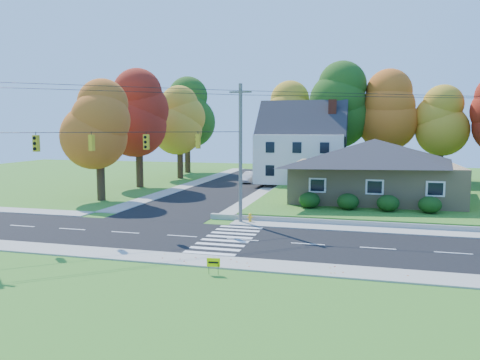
{
  "coord_description": "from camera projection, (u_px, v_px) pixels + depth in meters",
  "views": [
    {
      "loc": [
        7.0,
        -27.3,
        6.91
      ],
      "look_at": [
        -2.27,
        8.0,
        2.79
      ],
      "focal_mm": 35.0,
      "sensor_mm": 36.0,
      "label": 1
    }
  ],
  "objects": [
    {
      "name": "ground",
      "position": [
        243.0,
        240.0,
        28.78
      ],
      "size": [
        120.0,
        120.0,
        0.0
      ],
      "primitive_type": "plane",
      "color": "#3D7923"
    },
    {
      "name": "road_main",
      "position": [
        243.0,
        240.0,
        28.78
      ],
      "size": [
        90.0,
        8.0,
        0.02
      ],
      "primitive_type": "cube",
      "color": "black",
      "rests_on": "ground"
    },
    {
      "name": "road_cross",
      "position": [
        232.0,
        185.0,
        55.79
      ],
      "size": [
        8.0,
        44.0,
        0.02
      ],
      "primitive_type": "cube",
      "color": "black",
      "rests_on": "ground"
    },
    {
      "name": "sidewalk_north",
      "position": [
        260.0,
        223.0,
        33.58
      ],
      "size": [
        90.0,
        2.0,
        0.08
      ],
      "primitive_type": "cube",
      "color": "#9C9A90",
      "rests_on": "ground"
    },
    {
      "name": "sidewalk_south",
      "position": [
        218.0,
        262.0,
        23.97
      ],
      "size": [
        90.0,
        2.0,
        0.08
      ],
      "primitive_type": "cube",
      "color": "#9C9A90",
      "rests_on": "ground"
    },
    {
      "name": "lawn",
      "position": [
        425.0,
        196.0,
        45.65
      ],
      "size": [
        30.0,
        30.0,
        0.5
      ],
      "primitive_type": "cube",
      "color": "#3D7923",
      "rests_on": "ground"
    },
    {
      "name": "ranch_house",
      "position": [
        374.0,
        168.0,
        41.77
      ],
      "size": [
        14.6,
        10.6,
        5.4
      ],
      "color": "tan",
      "rests_on": "lawn"
    },
    {
      "name": "colonial_house",
      "position": [
        302.0,
        147.0,
        55.17
      ],
      "size": [
        10.4,
        8.4,
        9.6
      ],
      "color": "silver",
      "rests_on": "lawn"
    },
    {
      "name": "hedge_row",
      "position": [
        368.0,
        202.0,
        36.18
      ],
      "size": [
        10.7,
        1.7,
        1.27
      ],
      "color": "#163A10",
      "rests_on": "lawn"
    },
    {
      "name": "traffic_infrastructure",
      "position": [
        246.0,
        155.0,
        29.54
      ],
      "size": [
        38.1,
        10.66,
        10.0
      ],
      "color": "#666059",
      "rests_on": "ground"
    },
    {
      "name": "tree_lot_0",
      "position": [
        292.0,
        117.0,
        61.03
      ],
      "size": [
        6.72,
        6.72,
        12.51
      ],
      "color": "#3F2A19",
      "rests_on": "lawn"
    },
    {
      "name": "tree_lot_1",
      "position": [
        339.0,
        106.0,
        58.41
      ],
      "size": [
        7.84,
        7.84,
        14.6
      ],
      "color": "#3F2A19",
      "rests_on": "lawn"
    },
    {
      "name": "tree_lot_2",
      "position": [
        389.0,
        111.0,
        57.93
      ],
      "size": [
        7.28,
        7.28,
        13.56
      ],
      "color": "#3F2A19",
      "rests_on": "lawn"
    },
    {
      "name": "tree_lot_3",
      "position": [
        442.0,
        121.0,
        55.6
      ],
      "size": [
        6.16,
        6.16,
        11.47
      ],
      "color": "#3F2A19",
      "rests_on": "lawn"
    },
    {
      "name": "tree_west_0",
      "position": [
        99.0,
        125.0,
        43.8
      ],
      "size": [
        6.16,
        6.16,
        11.47
      ],
      "color": "#3F2A19",
      "rests_on": "ground"
    },
    {
      "name": "tree_west_1",
      "position": [
        138.0,
        114.0,
        53.52
      ],
      "size": [
        7.28,
        7.28,
        13.56
      ],
      "color": "#3F2A19",
      "rests_on": "ground"
    },
    {
      "name": "tree_west_2",
      "position": [
        180.0,
        121.0,
        62.95
      ],
      "size": [
        6.72,
        6.72,
        12.51
      ],
      "color": "#3F2A19",
      "rests_on": "ground"
    },
    {
      "name": "tree_west_3",
      "position": [
        187.0,
        113.0,
        71.0
      ],
      "size": [
        7.84,
        7.84,
        14.6
      ],
      "color": "#3F2A19",
      "rests_on": "ground"
    },
    {
      "name": "white_car",
      "position": [
        250.0,
        177.0,
        58.7
      ],
      "size": [
        2.05,
        4.27,
        1.35
      ],
      "primitive_type": "imported",
      "rotation": [
        0.0,
        0.0,
        -0.16
      ],
      "color": "#B4B5BE",
      "rests_on": "road_cross"
    },
    {
      "name": "fire_hydrant",
      "position": [
        250.0,
        218.0,
        34.08
      ],
      "size": [
        0.4,
        0.31,
        0.7
      ],
      "color": "yellow",
      "rests_on": "ground"
    },
    {
      "name": "yard_sign",
      "position": [
        213.0,
        263.0,
        22.01
      ],
      "size": [
        0.63,
        0.12,
        0.79
      ],
      "color": "black",
      "rests_on": "ground"
    }
  ]
}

